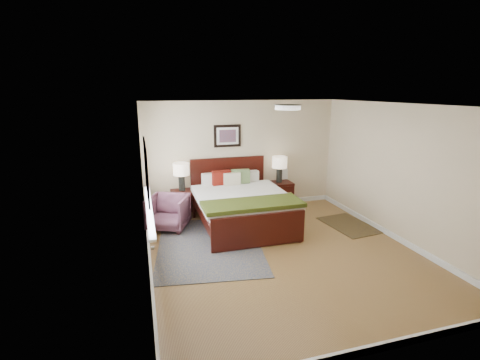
{
  "coord_description": "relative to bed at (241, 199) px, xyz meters",
  "views": [
    {
      "loc": [
        -2.26,
        -5.09,
        2.73
      ],
      "look_at": [
        -0.46,
        1.09,
        1.05
      ],
      "focal_mm": 26.0,
      "sensor_mm": 36.0,
      "label": 1
    }
  ],
  "objects": [
    {
      "name": "floor",
      "position": [
        0.35,
        -1.39,
        -0.56
      ],
      "size": [
        5.0,
        5.0,
        0.0
      ],
      "primitive_type": "plane",
      "color": "olive",
      "rests_on": "ground"
    },
    {
      "name": "back_wall",
      "position": [
        0.35,
        1.11,
        0.69
      ],
      "size": [
        4.5,
        0.04,
        2.5
      ],
      "primitive_type": "cube",
      "color": "beige",
      "rests_on": "ground"
    },
    {
      "name": "front_wall",
      "position": [
        0.35,
        -3.89,
        0.69
      ],
      "size": [
        4.5,
        0.04,
        2.5
      ],
      "primitive_type": "cube",
      "color": "beige",
      "rests_on": "ground"
    },
    {
      "name": "left_wall",
      "position": [
        -1.9,
        -1.39,
        0.69
      ],
      "size": [
        0.04,
        5.0,
        2.5
      ],
      "primitive_type": "cube",
      "color": "beige",
      "rests_on": "ground"
    },
    {
      "name": "right_wall",
      "position": [
        2.6,
        -1.39,
        0.69
      ],
      "size": [
        0.04,
        5.0,
        2.5
      ],
      "primitive_type": "cube",
      "color": "beige",
      "rests_on": "ground"
    },
    {
      "name": "ceiling",
      "position": [
        0.35,
        -1.39,
        1.94
      ],
      "size": [
        4.5,
        5.0,
        0.02
      ],
      "primitive_type": "cube",
      "color": "white",
      "rests_on": "back_wall"
    },
    {
      "name": "window",
      "position": [
        -1.85,
        -0.69,
        0.82
      ],
      "size": [
        0.11,
        2.72,
        1.32
      ],
      "color": "silver",
      "rests_on": "left_wall"
    },
    {
      "name": "door",
      "position": [
        -1.88,
        -3.14,
        0.51
      ],
      "size": [
        0.06,
        1.0,
        2.18
      ],
      "color": "silver",
      "rests_on": "ground"
    },
    {
      "name": "ceil_fixture",
      "position": [
        0.35,
        -1.39,
        1.91
      ],
      "size": [
        0.44,
        0.44,
        0.08
      ],
      "color": "white",
      "rests_on": "ceiling"
    },
    {
      "name": "bed",
      "position": [
        0.0,
        0.0,
        0.0
      ],
      "size": [
        1.85,
        2.25,
        1.21
      ],
      "color": "#370E08",
      "rests_on": "ground"
    },
    {
      "name": "wall_art",
      "position": [
        0.0,
        1.08,
        1.16
      ],
      "size": [
        0.62,
        0.05,
        0.5
      ],
      "color": "black",
      "rests_on": "back_wall"
    },
    {
      "name": "nightstand_left",
      "position": [
        -1.08,
        0.86,
        -0.09
      ],
      "size": [
        0.49,
        0.44,
        0.58
      ],
      "color": "#370E08",
      "rests_on": "ground"
    },
    {
      "name": "nightstand_right",
      "position": [
        1.2,
        0.86,
        -0.19
      ],
      "size": [
        0.61,
        0.46,
        0.6
      ],
      "color": "#370E08",
      "rests_on": "ground"
    },
    {
      "name": "lamp_left",
      "position": [
        -1.08,
        0.88,
        0.46
      ],
      "size": [
        0.35,
        0.35,
        0.61
      ],
      "color": "black",
      "rests_on": "nightstand_left"
    },
    {
      "name": "lamp_right",
      "position": [
        1.2,
        0.88,
        0.48
      ],
      "size": [
        0.35,
        0.35,
        0.61
      ],
      "color": "black",
      "rests_on": "nightstand_right"
    },
    {
      "name": "armchair",
      "position": [
        -1.45,
        0.23,
        -0.21
      ],
      "size": [
        0.98,
        0.99,
        0.69
      ],
      "primitive_type": "imported",
      "rotation": [
        0.0,
        0.0,
        -0.42
      ],
      "color": "brown",
      "rests_on": "ground"
    },
    {
      "name": "rug_persian",
      "position": [
        -0.82,
        -0.78,
        -0.55
      ],
      "size": [
        2.15,
        2.78,
        0.01
      ],
      "primitive_type": "cube",
      "rotation": [
        0.0,
        0.0,
        -0.14
      ],
      "color": "#0D1D42",
      "rests_on": "ground"
    },
    {
      "name": "rug_navy",
      "position": [
        2.15,
        -0.64,
        -0.55
      ],
      "size": [
        0.93,
        1.29,
        0.01
      ],
      "primitive_type": "cube",
      "rotation": [
        0.0,
        0.0,
        0.11
      ],
      "color": "black",
      "rests_on": "ground"
    }
  ]
}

